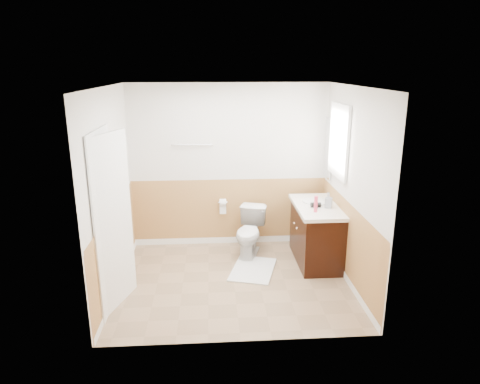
{
  "coord_description": "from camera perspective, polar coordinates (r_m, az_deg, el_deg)",
  "views": [
    {
      "loc": [
        -0.26,
        -5.11,
        2.73
      ],
      "look_at": [
        0.1,
        0.25,
        1.15
      ],
      "focal_mm": 32.2,
      "sensor_mm": 36.0,
      "label": 1
    }
  ],
  "objects": [
    {
      "name": "door",
      "position": [
        5.09,
        -16.58,
        -3.95
      ],
      "size": [
        0.29,
        0.78,
        2.04
      ],
      "primitive_type": "cube",
      "rotation": [
        0.0,
        0.0,
        -0.31
      ],
      "color": "white",
      "rests_on": "wall_left"
    },
    {
      "name": "tp_roll",
      "position": [
        6.66,
        -2.29,
        -1.38
      ],
      "size": [
        0.1,
        0.11,
        0.11
      ],
      "primitive_type": "cylinder",
      "rotation": [
        0.0,
        1.57,
        0.0
      ],
      "color": "white",
      "rests_on": "tp_holder_bar"
    },
    {
      "name": "mirror_panel",
      "position": [
        6.56,
        11.63,
        5.69
      ],
      "size": [
        0.02,
        0.35,
        0.9
      ],
      "primitive_type": "cube",
      "color": "silver",
      "rests_on": "wall_right"
    },
    {
      "name": "wainscot_right",
      "position": [
        5.84,
        13.97,
        -6.56
      ],
      "size": [
        0.0,
        2.6,
        2.6
      ],
      "primitive_type": "plane",
      "rotation": [
        1.57,
        0.0,
        -1.57
      ],
      "color": "#B47B48",
      "rests_on": "floor"
    },
    {
      "name": "vanity_cabinet",
      "position": [
        6.29,
        10.04,
        -5.63
      ],
      "size": [
        0.55,
        1.1,
        0.8
      ],
      "primitive_type": "cube",
      "color": "black",
      "rests_on": "floor"
    },
    {
      "name": "wall_front",
      "position": [
        4.1,
        0.07,
        -4.8
      ],
      "size": [
        3.0,
        0.0,
        3.0
      ],
      "primitive_type": "plane",
      "rotation": [
        -1.57,
        0.0,
        0.0
      ],
      "color": "silver",
      "rests_on": "floor"
    },
    {
      "name": "tp_sheet",
      "position": [
        6.69,
        -2.28,
        -2.27
      ],
      "size": [
        0.1,
        0.01,
        0.16
      ],
      "primitive_type": "cube",
      "color": "white",
      "rests_on": "tp_roll"
    },
    {
      "name": "wainscot_front",
      "position": [
        4.43,
        0.06,
        -13.82
      ],
      "size": [
        3.0,
        0.0,
        3.0
      ],
      "primitive_type": "plane",
      "rotation": [
        -1.57,
        0.0,
        0.0
      ],
      "color": "#B47B48",
      "rests_on": "floor"
    },
    {
      "name": "window_glass",
      "position": [
        6.04,
        13.1,
        6.63
      ],
      "size": [
        0.01,
        0.7,
        0.9
      ],
      "primitive_type": "cube",
      "color": "white",
      "rests_on": "wall_right"
    },
    {
      "name": "wall_left",
      "position": [
        5.46,
        -16.81,
        -0.05
      ],
      "size": [
        0.0,
        3.0,
        3.0
      ],
      "primitive_type": "plane",
      "rotation": [
        1.57,
        0.0,
        1.57
      ],
      "color": "silver",
      "rests_on": "floor"
    },
    {
      "name": "tp_holder_bar",
      "position": [
        6.66,
        -2.29,
        -1.38
      ],
      "size": [
        0.14,
        0.02,
        0.02
      ],
      "primitive_type": "cylinder",
      "rotation": [
        0.0,
        1.57,
        0.0
      ],
      "color": "silver",
      "rests_on": "wall_back"
    },
    {
      "name": "door_knob",
      "position": [
        5.41,
        -15.17,
        -3.43
      ],
      "size": [
        0.06,
        0.06,
        0.06
      ],
      "primitive_type": "sphere",
      "color": "silver",
      "rests_on": "door"
    },
    {
      "name": "wall_back",
      "position": [
        6.58,
        -1.49,
        3.4
      ],
      "size": [
        3.0,
        0.0,
        3.0
      ],
      "primitive_type": "plane",
      "rotation": [
        1.57,
        0.0,
        0.0
      ],
      "color": "silver",
      "rests_on": "floor"
    },
    {
      "name": "ceiling",
      "position": [
        5.12,
        -0.95,
        13.81
      ],
      "size": [
        3.0,
        3.0,
        0.0
      ],
      "primitive_type": "plane",
      "rotation": [
        3.14,
        0.0,
        0.0
      ],
      "color": "white",
      "rests_on": "floor"
    },
    {
      "name": "sink_basin",
      "position": [
        6.27,
        9.93,
        -1.22
      ],
      "size": [
        0.36,
        0.36,
        0.02
      ],
      "primitive_type": "cylinder",
      "color": "silver",
      "rests_on": "countertop"
    },
    {
      "name": "vanity_knob_right",
      "position": [
        6.26,
        7.22,
        -4.13
      ],
      "size": [
        0.03,
        0.03,
        0.03
      ],
      "primitive_type": "sphere",
      "color": "silver",
      "rests_on": "vanity_cabinet"
    },
    {
      "name": "wainscot_left",
      "position": [
        5.71,
        -16.07,
        -7.29
      ],
      "size": [
        0.0,
        2.6,
        2.6
      ],
      "primitive_type": "plane",
      "rotation": [
        1.57,
        0.0,
        1.57
      ],
      "color": "#B47B48",
      "rests_on": "floor"
    },
    {
      "name": "door_frame",
      "position": [
        5.11,
        -17.42,
        -3.85
      ],
      "size": [
        0.02,
        0.92,
        2.1
      ],
      "primitive_type": "cube",
      "color": "white",
      "rests_on": "wall_left"
    },
    {
      "name": "vanity_knob_left",
      "position": [
        6.08,
        7.58,
        -4.79
      ],
      "size": [
        0.03,
        0.03,
        0.03
      ],
      "primitive_type": "sphere",
      "color": "silver",
      "rests_on": "vanity_cabinet"
    },
    {
      "name": "bath_mat",
      "position": [
        6.07,
        1.73,
        -10.23
      ],
      "size": [
        0.75,
        0.92,
        0.02
      ],
      "primitive_type": "cube",
      "rotation": [
        0.0,
        0.0,
        -0.29
      ],
      "color": "silver",
      "rests_on": "floor"
    },
    {
      "name": "wall_right",
      "position": [
        5.6,
        14.61,
        0.53
      ],
      "size": [
        0.0,
        3.0,
        3.0
      ],
      "primitive_type": "plane",
      "rotation": [
        1.57,
        0.0,
        -1.57
      ],
      "color": "silver",
      "rests_on": "floor"
    },
    {
      "name": "soap_dispenser",
      "position": [
        6.03,
        11.66,
        -1.1
      ],
      "size": [
        0.12,
        0.12,
        0.21
      ],
      "primitive_type": "imported",
      "rotation": [
        0.0,
        0.0,
        -0.39
      ],
      "color": "#8D959F",
      "rests_on": "countertop"
    },
    {
      "name": "lotion_bottle",
      "position": [
        5.81,
        10.01,
        -1.59
      ],
      "size": [
        0.05,
        0.05,
        0.22
      ],
      "primitive_type": "cylinder",
      "color": "#E63B59",
      "rests_on": "countertop"
    },
    {
      "name": "hair_dryer_handle",
      "position": [
        6.02,
        9.74,
        -2.0
      ],
      "size": [
        0.03,
        0.03,
        0.07
      ],
      "primitive_type": "cylinder",
      "color": "black",
      "rests_on": "countertop"
    },
    {
      "name": "countertop",
      "position": [
        6.14,
        10.15,
        -1.95
      ],
      "size": [
        0.6,
        1.15,
        0.05
      ],
      "primitive_type": "cube",
      "color": "white",
      "rests_on": "vanity_cabinet"
    },
    {
      "name": "towel_bar",
      "position": [
        6.46,
        -6.4,
        6.22
      ],
      "size": [
        0.62,
        0.02,
        0.02
      ],
      "primitive_type": "cylinder",
      "rotation": [
        0.0,
        1.57,
        0.0
      ],
      "color": "silver",
      "rests_on": "wall_back"
    },
    {
      "name": "floor",
      "position": [
        5.8,
        -0.84,
        -11.7
      ],
      "size": [
        3.0,
        3.0,
        0.0
      ],
      "primitive_type": "plane",
      "color": "#8C7051",
      "rests_on": "ground"
    },
    {
      "name": "faucet",
      "position": [
        6.3,
        11.55,
        -0.66
      ],
      "size": [
        0.02,
        0.02,
        0.14
      ],
      "primitive_type": "cylinder",
      "color": "silver",
      "rests_on": "countertop"
    },
    {
      "name": "wainscot_back",
      "position": [
        6.78,
        -1.44,
        -2.81
      ],
      "size": [
        3.0,
        0.0,
        3.0
      ],
      "primitive_type": "plane",
      "rotation": [
        1.57,
        0.0,
        0.0
      ],
      "color": "#B47B48",
      "rests_on": "floor"
    },
    {
      "name": "window_frame",
      "position": [
        6.03,
        12.96,
        6.63
      ],
      "size": [
        0.04,
        0.8,
        1.0
      ],
      "primitive_type": "cube",
      "color": "white",
      "rests_on": "wall_right"
    },
    {
      "name": "toilet",
      "position": [
        6.41,
        1.3,
        -5.38
      ],
      "size": [
        0.57,
        0.78,
        0.71
      ],
      "primitive_type": "imported",
      "rotation": [
        0.0,
        0.0,
        -0.29
      ],
      "color": "white",
      "rests_on": "floor"
    },
    {
      "name": "hair_dryer_body",
      "position": [
        6.03,
        10.01,
        -1.69
      ],
      "size": [
        0.14,
        0.07,
        0.07
      ],
      "primitive_type": "cylinder",
      "rotation": [
        0.0,
        1.57,
        0.0
      ],
      "color": "black",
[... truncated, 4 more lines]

